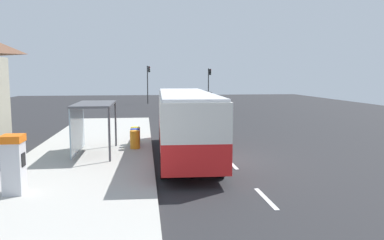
# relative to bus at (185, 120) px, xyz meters

# --- Properties ---
(ground_plane) EXTENTS (56.00, 92.00, 0.04)m
(ground_plane) POSITION_rel_bus_xyz_m (1.71, 13.39, -1.86)
(ground_plane) COLOR #262628
(sidewalk_platform) EXTENTS (6.20, 30.00, 0.18)m
(sidewalk_platform) POSITION_rel_bus_xyz_m (-4.69, 1.39, -1.75)
(sidewalk_platform) COLOR #ADAAA3
(sidewalk_platform) RESTS_ON ground
(lane_stripe_seg_0) EXTENTS (0.16, 2.20, 0.01)m
(lane_stripe_seg_0) POSITION_rel_bus_xyz_m (1.96, -6.61, -1.84)
(lane_stripe_seg_0) COLOR silver
(lane_stripe_seg_0) RESTS_ON ground
(lane_stripe_seg_1) EXTENTS (0.16, 2.20, 0.01)m
(lane_stripe_seg_1) POSITION_rel_bus_xyz_m (1.96, -1.61, -1.84)
(lane_stripe_seg_1) COLOR silver
(lane_stripe_seg_1) RESTS_ON ground
(lane_stripe_seg_2) EXTENTS (0.16, 2.20, 0.01)m
(lane_stripe_seg_2) POSITION_rel_bus_xyz_m (1.96, 3.39, -1.84)
(lane_stripe_seg_2) COLOR silver
(lane_stripe_seg_2) RESTS_ON ground
(lane_stripe_seg_3) EXTENTS (0.16, 2.20, 0.01)m
(lane_stripe_seg_3) POSITION_rel_bus_xyz_m (1.96, 8.39, -1.84)
(lane_stripe_seg_3) COLOR silver
(lane_stripe_seg_3) RESTS_ON ground
(lane_stripe_seg_4) EXTENTS (0.16, 2.20, 0.01)m
(lane_stripe_seg_4) POSITION_rel_bus_xyz_m (1.96, 13.39, -1.84)
(lane_stripe_seg_4) COLOR silver
(lane_stripe_seg_4) RESTS_ON ground
(lane_stripe_seg_5) EXTENTS (0.16, 2.20, 0.01)m
(lane_stripe_seg_5) POSITION_rel_bus_xyz_m (1.96, 18.39, -1.84)
(lane_stripe_seg_5) COLOR silver
(lane_stripe_seg_5) RESTS_ON ground
(lane_stripe_seg_6) EXTENTS (0.16, 2.20, 0.01)m
(lane_stripe_seg_6) POSITION_rel_bus_xyz_m (1.96, 23.39, -1.84)
(lane_stripe_seg_6) COLOR silver
(lane_stripe_seg_6) RESTS_ON ground
(lane_stripe_seg_7) EXTENTS (0.16, 2.20, 0.01)m
(lane_stripe_seg_7) POSITION_rel_bus_xyz_m (1.96, 28.39, -1.84)
(lane_stripe_seg_7) COLOR silver
(lane_stripe_seg_7) RESTS_ON ground
(bus) EXTENTS (2.88, 11.09, 3.21)m
(bus) POSITION_rel_bus_xyz_m (0.00, 0.00, 0.00)
(bus) COLOR red
(bus) RESTS_ON ground
(white_van) EXTENTS (2.14, 5.25, 2.30)m
(white_van) POSITION_rel_bus_xyz_m (3.91, 22.09, -0.50)
(white_van) COLOR black
(white_van) RESTS_ON ground
(sedan_near) EXTENTS (2.01, 4.48, 1.52)m
(sedan_near) POSITION_rel_bus_xyz_m (4.01, 36.64, -1.05)
(sedan_near) COLOR black
(sedan_near) RESTS_ON ground
(ticket_machine) EXTENTS (0.66, 0.76, 1.94)m
(ticket_machine) POSITION_rel_bus_xyz_m (-6.22, -5.58, -0.67)
(ticket_machine) COLOR silver
(ticket_machine) RESTS_ON sidewalk_platform
(recycling_bin_orange) EXTENTS (0.52, 0.52, 0.95)m
(recycling_bin_orange) POSITION_rel_bus_xyz_m (-2.49, 1.72, -1.19)
(recycling_bin_orange) COLOR orange
(recycling_bin_orange) RESTS_ON sidewalk_platform
(recycling_bin_blue) EXTENTS (0.52, 0.52, 0.95)m
(recycling_bin_blue) POSITION_rel_bus_xyz_m (-2.49, 2.42, -1.19)
(recycling_bin_blue) COLOR blue
(recycling_bin_blue) RESTS_ON sidewalk_platform
(recycling_bin_yellow) EXTENTS (0.52, 0.52, 0.95)m
(recycling_bin_yellow) POSITION_rel_bus_xyz_m (-2.49, 3.12, -1.19)
(recycling_bin_yellow) COLOR yellow
(recycling_bin_yellow) RESTS_ON sidewalk_platform
(traffic_light_near_side) EXTENTS (0.49, 0.28, 4.97)m
(traffic_light_near_side) POSITION_rel_bus_xyz_m (7.21, 35.27, 1.47)
(traffic_light_near_side) COLOR #2D2D2D
(traffic_light_near_side) RESTS_ON ground
(traffic_light_far_side) EXTENTS (0.49, 0.28, 5.34)m
(traffic_light_far_side) POSITION_rel_bus_xyz_m (-1.39, 36.07, 1.69)
(traffic_light_far_side) COLOR #2D2D2D
(traffic_light_far_side) RESTS_ON ground
(bus_shelter) EXTENTS (1.80, 4.00, 2.50)m
(bus_shelter) POSITION_rel_bus_xyz_m (-4.70, 0.68, 0.25)
(bus_shelter) COLOR #4C4C51
(bus_shelter) RESTS_ON sidewalk_platform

